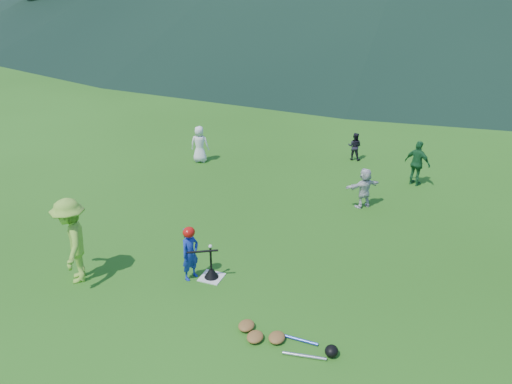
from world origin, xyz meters
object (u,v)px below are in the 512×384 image
at_px(adult_coach, 72,241).
at_px(fielder_c, 417,163).
at_px(home_plate, 212,277).
at_px(batting_tee, 211,272).
at_px(batter_child, 190,254).
at_px(fielder_b, 355,146).
at_px(fielder_d, 364,188).
at_px(fielder_a, 200,144).
at_px(equipment_pile, 277,338).

distance_m(adult_coach, fielder_c, 9.70).
height_order(home_plate, batting_tee, batting_tee).
xyz_separation_m(batter_child, adult_coach, (-2.13, -0.89, 0.32)).
height_order(batter_child, fielder_b, batter_child).
height_order(fielder_c, fielder_d, fielder_c).
bearing_deg(fielder_c, batting_tee, 86.46).
bearing_deg(home_plate, fielder_a, 119.12).
height_order(fielder_b, batting_tee, fielder_b).
height_order(fielder_d, batting_tee, fielder_d).
relative_size(home_plate, fielder_c, 0.34).
relative_size(batter_child, fielder_b, 1.22).
bearing_deg(batting_tee, home_plate, 0.00).
height_order(home_plate, batter_child, batter_child).
bearing_deg(fielder_a, batter_child, 101.72).
bearing_deg(fielder_a, fielder_d, 150.84).
relative_size(batter_child, fielder_c, 0.85).
height_order(fielder_b, fielder_c, fielder_c).
distance_m(home_plate, batter_child, 0.69).
relative_size(fielder_a, batting_tee, 1.78).
bearing_deg(equipment_pile, home_plate, 144.67).
relative_size(adult_coach, fielder_b, 1.91).
height_order(home_plate, equipment_pile, equipment_pile).
height_order(fielder_b, fielder_d, fielder_d).
relative_size(adult_coach, fielder_d, 1.63).
distance_m(batting_tee, equipment_pile, 2.30).
relative_size(fielder_d, equipment_pile, 0.61).
xyz_separation_m(home_plate, batter_child, (-0.38, -0.15, 0.56)).
relative_size(fielder_a, fielder_d, 1.11).
height_order(home_plate, fielder_a, fielder_a).
relative_size(adult_coach, batting_tee, 2.62).
height_order(batter_child, fielder_d, batter_child).
bearing_deg(fielder_d, fielder_c, -163.51).
bearing_deg(batting_tee, adult_coach, -157.55).
distance_m(fielder_b, fielder_d, 3.70).
distance_m(fielder_d, equipment_pile, 5.90).
bearing_deg(fielder_a, equipment_pile, 111.38).
distance_m(adult_coach, equipment_pile, 4.48).
distance_m(home_plate, adult_coach, 2.86).
xyz_separation_m(adult_coach, equipment_pile, (4.39, -0.29, -0.83)).
distance_m(home_plate, fielder_b, 8.23).
relative_size(home_plate, fielder_a, 0.37).
bearing_deg(batter_child, fielder_b, 7.92).
bearing_deg(home_plate, batter_child, -158.81).
bearing_deg(equipment_pile, batting_tee, 144.67).
bearing_deg(adult_coach, batting_tee, 76.09).
bearing_deg(adult_coach, fielder_b, 120.93).
xyz_separation_m(batter_child, equipment_pile, (2.26, -1.18, -0.50)).
xyz_separation_m(fielder_c, equipment_pile, (-1.54, -7.96, -0.60)).
xyz_separation_m(adult_coach, fielder_b, (3.83, 9.16, -0.43)).
xyz_separation_m(fielder_b, fielder_d, (0.95, -3.58, 0.08)).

